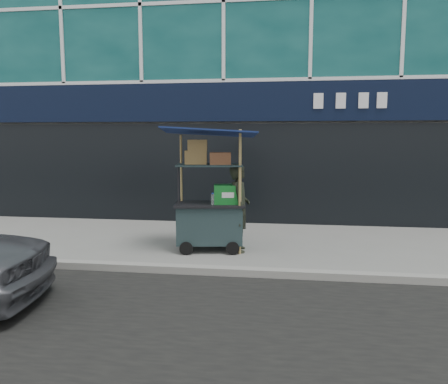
# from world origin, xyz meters

# --- Properties ---
(ground) EXTENTS (80.00, 80.00, 0.00)m
(ground) POSITION_xyz_m (0.00, 0.00, 0.00)
(ground) COLOR slate
(ground) RESTS_ON ground
(curb) EXTENTS (80.00, 0.18, 0.12)m
(curb) POSITION_xyz_m (0.00, -0.20, 0.06)
(curb) COLOR gray
(curb) RESTS_ON ground
(building) EXTENTS (16.00, 6.20, 12.00)m
(building) POSITION_xyz_m (0.00, 6.95, 6.02)
(building) COLOR gray
(building) RESTS_ON ground
(vendor_cart) EXTENTS (1.83, 1.41, 2.26)m
(vendor_cart) POSITION_xyz_m (0.13, 1.24, 0.79)
(vendor_cart) COLOR #182829
(vendor_cart) RESTS_ON ground
(vendor_man) EXTENTS (0.46, 0.63, 1.60)m
(vendor_man) POSITION_xyz_m (0.65, 1.25, 0.80)
(vendor_man) COLOR black
(vendor_man) RESTS_ON ground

